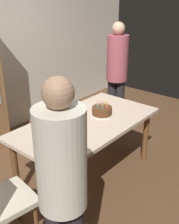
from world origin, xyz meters
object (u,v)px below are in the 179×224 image
at_px(plate_far_side, 68,119).
at_px(chair_spindle_back, 53,120).
at_px(birthday_cake, 102,111).
at_px(dining_table, 87,128).
at_px(person_celebrant, 62,186).
at_px(plate_near_celebrant, 71,143).
at_px(person_guest, 117,71).

distance_m(plate_far_side, chair_spindle_back, 0.70).
bearing_deg(chair_spindle_back, plate_far_side, -116.45).
xyz_separation_m(birthday_cake, plate_far_side, (-0.34, 0.23, -0.04)).
distance_m(dining_table, person_celebrant, 1.44).
height_order(chair_spindle_back, person_celebrant, person_celebrant).
relative_size(plate_near_celebrant, plate_far_side, 1.00).
relative_size(dining_table, birthday_cake, 6.18).
height_order(chair_spindle_back, person_guest, person_guest).
bearing_deg(chair_spindle_back, person_celebrant, -131.06).
bearing_deg(plate_far_side, person_guest, 12.10).
height_order(plate_near_celebrant, plate_far_side, same).
bearing_deg(plate_far_side, person_celebrant, -137.33).
bearing_deg(dining_table, person_guest, 21.08).
distance_m(birthday_cake, person_celebrant, 1.62).
relative_size(plate_near_celebrant, chair_spindle_back, 0.23).
relative_size(birthday_cake, plate_near_celebrant, 1.27).
bearing_deg(plate_near_celebrant, plate_far_side, 46.44).
relative_size(dining_table, plate_far_side, 7.86).
distance_m(chair_spindle_back, person_guest, 1.25).
xyz_separation_m(birthday_cake, person_guest, (1.05, 0.53, 0.17)).
bearing_deg(dining_table, chair_spindle_back, 75.75).
bearing_deg(birthday_cake, person_guest, 26.57).
height_order(dining_table, person_guest, person_guest).
bearing_deg(chair_spindle_back, birthday_cake, -86.13).
height_order(plate_far_side, person_guest, person_guest).
relative_size(dining_table, plate_near_celebrant, 7.86).
bearing_deg(dining_table, plate_near_celebrant, -156.72).
xyz_separation_m(birthday_cake, person_celebrant, (-1.41, -0.76, 0.17)).
height_order(person_celebrant, person_guest, person_celebrant).
bearing_deg(person_celebrant, plate_far_side, 42.67).
height_order(birthday_cake, chair_spindle_back, chair_spindle_back).
relative_size(dining_table, person_guest, 1.03).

